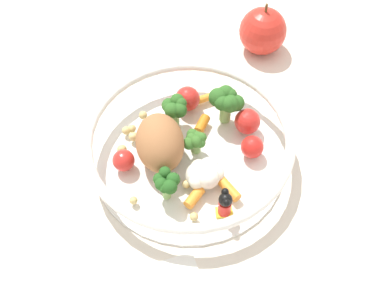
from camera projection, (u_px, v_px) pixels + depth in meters
The scene contains 3 objects.
ground_plane at pixel (199, 168), 0.57m from camera, with size 2.40×2.40×0.00m, color silver.
food_container at pixel (190, 142), 0.55m from camera, with size 0.25×0.25×0.07m.
loose_apple at pixel (263, 31), 0.66m from camera, with size 0.07×0.07×0.08m.
Camera 1 is at (0.23, -0.21, 0.47)m, focal length 43.78 mm.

